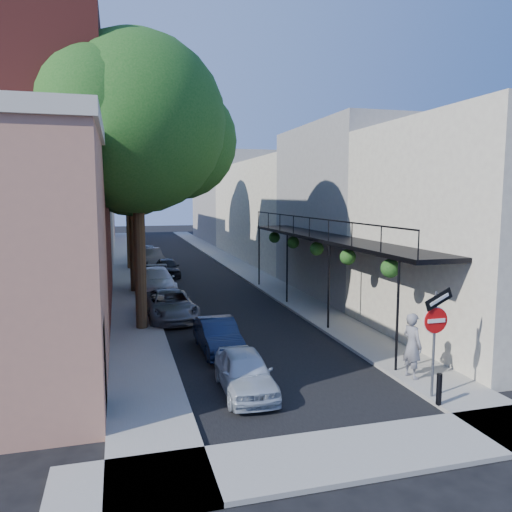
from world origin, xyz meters
TOP-DOWN VIEW (x-y plane):
  - ground at (0.00, 0.00)m, footprint 160.00×160.00m
  - road_surface at (0.00, 30.00)m, footprint 6.00×64.00m
  - sidewalk_left at (-4.00, 30.00)m, footprint 2.00×64.00m
  - sidewalk_right at (4.00, 30.00)m, footprint 2.00×64.00m
  - sidewalk_cross at (0.00, -1.00)m, footprint 12.00×2.00m
  - buildings_left at (-9.30, 28.76)m, footprint 10.10×59.10m
  - buildings_right at (8.99, 29.49)m, footprint 9.80×55.00m
  - sign_post at (3.16, 0.97)m, footprint 0.89×0.17m
  - bollard at (3.00, 0.50)m, footprint 0.14×0.14m
  - oak_near at (-3.37, 10.26)m, footprint 7.48×6.80m
  - oak_mid at (-3.42, 18.23)m, footprint 6.60×6.00m
  - oak_far at (-3.35, 27.27)m, footprint 7.70×7.00m
  - parked_car_a at (-1.40, 2.85)m, footprint 1.47×3.39m
  - parked_car_b at (-1.42, 6.53)m, footprint 1.24×3.43m
  - parked_car_c at (-2.53, 11.57)m, footprint 2.25×4.51m
  - parked_car_d at (-2.60, 17.94)m, footprint 1.92×4.55m
  - parked_car_e at (-1.54, 23.09)m, footprint 1.52×3.60m
  - parked_car_f at (-2.34, 27.76)m, footprint 2.05×4.43m
  - parked_car_g at (-2.30, 32.43)m, footprint 1.92×4.13m
  - pedestrian at (3.40, 2.34)m, footprint 0.56×0.75m

SIDE VIEW (x-z plane):
  - ground at x=0.00m, z-range 0.00..0.00m
  - road_surface at x=0.00m, z-range 0.00..0.01m
  - sidewalk_left at x=-4.00m, z-range 0.00..0.12m
  - sidewalk_right at x=4.00m, z-range 0.00..0.12m
  - sidewalk_cross at x=0.00m, z-range 0.00..0.12m
  - bollard at x=3.00m, z-range 0.12..0.92m
  - parked_car_b at x=-1.42m, z-range 0.00..1.13m
  - parked_car_a at x=-1.40m, z-range 0.00..1.14m
  - parked_car_g at x=-2.30m, z-range 0.00..1.15m
  - parked_car_e at x=-1.54m, z-range 0.00..1.21m
  - parked_car_c at x=-2.53m, z-range 0.00..1.23m
  - parked_car_d at x=-2.60m, z-range 0.00..1.31m
  - parked_car_f at x=-2.34m, z-range 0.00..1.41m
  - pedestrian at x=3.40m, z-range 0.12..2.01m
  - sign_post at x=3.16m, z-range 0.54..3.53m
  - buildings_right at x=8.99m, z-range -0.58..9.42m
  - buildings_left at x=-9.30m, z-range -1.06..10.94m
  - oak_mid at x=-3.42m, z-range 1.96..12.16m
  - oak_near at x=-3.37m, z-range 2.17..13.59m
  - oak_far at x=-3.35m, z-range 2.31..14.21m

